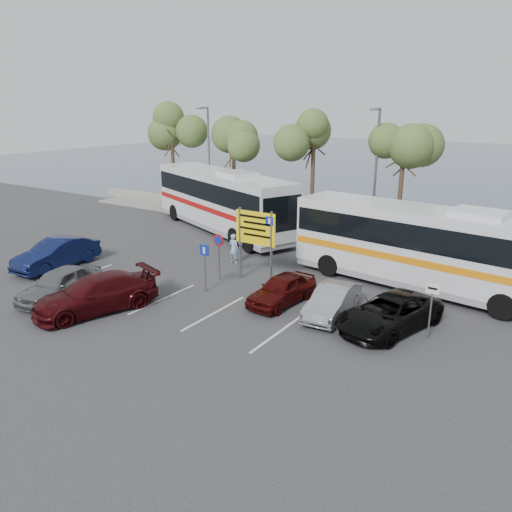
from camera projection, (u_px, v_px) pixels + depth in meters
The scene contains 25 objects.
ground at pixel (198, 297), 22.54m from camera, with size 120.00×120.00×0.00m, color #2E2E31.
kerb_strip at pixel (331, 232), 33.71m from camera, with size 44.00×2.40×0.15m, color gray.
seawall at pixel (343, 223), 35.24m from camera, with size 48.00×0.80×0.60m, color gray.
sea at pixel (470, 165), 70.52m from camera, with size 140.00×140.00×0.00m, color #43526C.
tree_far_left at pixel (172, 131), 39.22m from camera, with size 3.20×3.20×7.60m.
tree_left at pixel (233, 138), 36.17m from camera, with size 3.20×3.20×7.20m.
tree_mid at pixel (314, 131), 32.57m from camera, with size 3.20×3.20×8.00m.
tree_right at pixel (404, 143), 29.57m from camera, with size 3.20×3.20×7.40m.
street_lamp_left at pixel (208, 157), 37.24m from camera, with size 0.45×1.15×8.01m.
street_lamp_right at pixel (375, 168), 30.43m from camera, with size 0.45×1.15×8.01m.
direction_sign at pixel (255, 234), 23.86m from camera, with size 2.20×0.12×3.60m.
sign_no_stop at pixel (219, 250), 24.30m from camera, with size 0.60×0.08×2.35m.
sign_parking at pixel (205, 261), 22.84m from camera, with size 0.50×0.07×2.25m.
sign_taxi at pixel (431, 303), 18.18m from camera, with size 0.50×0.07×2.20m.
lane_markings at pixel (164, 299), 22.33m from camera, with size 12.02×4.20×0.01m, color silver, non-canonical shape.
coach_bus_left at pixel (222, 202), 33.76m from camera, with size 13.74×8.05×4.27m.
coach_bus_right at pixel (430, 251), 22.89m from camera, with size 13.32×4.45×4.08m.
car_silver_a at pixel (60, 284), 22.15m from camera, with size 1.68×4.18×1.43m, color slate.
car_blue at pixel (57, 254), 26.40m from camera, with size 1.64×4.70×1.55m, color #0D1640.
car_maroon at pixel (96, 294), 20.88m from camera, with size 2.11×5.20×1.51m, color #450B0E.
car_red at pixel (282, 289), 21.71m from camera, with size 1.52×3.79×1.29m, color #4A0B0A.
suv_black at pixel (389, 313), 19.19m from camera, with size 2.19×4.76×1.32m, color black.
car_silver_b at pixel (332, 301), 20.46m from camera, with size 1.33×3.81×1.26m, color gray.
pedestrian_near at pixel (234, 249), 27.13m from camera, with size 0.61×0.40×1.66m, color #93B4D6.
pedestrian_far at pixel (489, 283), 21.71m from camera, with size 0.87×0.68×1.78m, color #33364D.
Camera 1 is at (13.70, -16.13, 8.39)m, focal length 35.00 mm.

